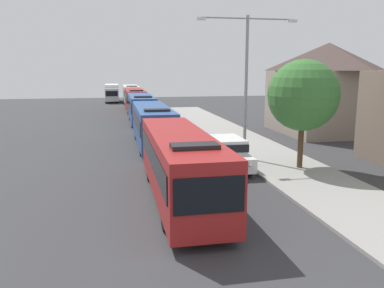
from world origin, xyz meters
name	(u,v)px	position (x,y,z in m)	size (l,w,h in m)	color
bus_lead	(180,163)	(-1.30, 13.18, 1.69)	(2.58, 11.53, 3.21)	maroon
bus_second_in_line	(153,124)	(-1.30, 26.01, 1.69)	(2.58, 11.29, 3.21)	#284C8C
bus_middle	(141,108)	(-1.30, 39.18, 1.69)	(2.58, 10.68, 3.21)	#284C8C
bus_fourth_in_line	(135,99)	(-1.30, 51.60, 1.69)	(2.58, 11.86, 3.21)	maroon
bus_rear	(131,94)	(-1.30, 65.12, 1.69)	(2.58, 11.48, 3.21)	silver
white_suv	(228,152)	(2.40, 17.91, 1.03)	(1.86, 4.93, 1.90)	white
box_truck_oncoming	(112,92)	(-4.60, 69.20, 1.72)	(2.35, 8.31, 3.15)	#B7B7BC
streetlamp_mid	(246,73)	(4.10, 19.91, 5.64)	(6.43, 0.28, 8.99)	gray
roadside_tree	(303,96)	(6.53, 16.94, 4.39)	(4.10, 4.10, 6.30)	#4C3823
house_distant_gabled	(327,87)	(15.22, 29.44, 4.21)	(8.77, 9.65, 8.25)	gray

